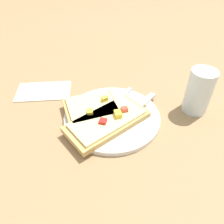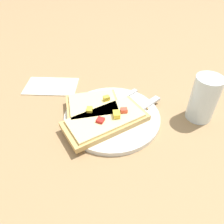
{
  "view_description": "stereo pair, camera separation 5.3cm",
  "coord_description": "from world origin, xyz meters",
  "px_view_note": "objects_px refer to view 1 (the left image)",
  "views": [
    {
      "loc": [
        -0.04,
        -0.4,
        0.37
      ],
      "look_at": [
        0.0,
        0.0,
        0.02
      ],
      "focal_mm": 35.0,
      "sensor_mm": 36.0,
      "label": 1
    },
    {
      "loc": [
        0.02,
        -0.4,
        0.37
      ],
      "look_at": [
        0.0,
        0.0,
        0.02
      ],
      "focal_mm": 35.0,
      "sensor_mm": 36.0,
      "label": 2
    }
  ],
  "objects_px": {
    "napkin": "(44,91)",
    "pizza_slice_corner": "(92,108)",
    "fork": "(103,108)",
    "knife": "(134,111)",
    "plate": "(112,117)",
    "drinking_glass": "(199,91)",
    "pizza_slice_main": "(107,121)"
  },
  "relations": [
    {
      "from": "napkin",
      "to": "pizza_slice_corner",
      "type": "bearing_deg",
      "value": -38.97
    },
    {
      "from": "fork",
      "to": "pizza_slice_corner",
      "type": "relative_size",
      "value": 1.04
    },
    {
      "from": "knife",
      "to": "napkin",
      "type": "xyz_separation_m",
      "value": [
        -0.24,
        0.13,
        -0.01
      ]
    },
    {
      "from": "plate",
      "to": "napkin",
      "type": "distance_m",
      "value": 0.23
    },
    {
      "from": "fork",
      "to": "drinking_glass",
      "type": "bearing_deg",
      "value": 134.04
    },
    {
      "from": "plate",
      "to": "pizza_slice_main",
      "type": "xyz_separation_m",
      "value": [
        -0.01,
        -0.03,
        0.02
      ]
    },
    {
      "from": "plate",
      "to": "pizza_slice_main",
      "type": "distance_m",
      "value": 0.04
    },
    {
      "from": "knife",
      "to": "napkin",
      "type": "bearing_deg",
      "value": -72.52
    },
    {
      "from": "fork",
      "to": "napkin",
      "type": "distance_m",
      "value": 0.2
    },
    {
      "from": "pizza_slice_main",
      "to": "napkin",
      "type": "xyz_separation_m",
      "value": [
        -0.18,
        0.16,
        -0.02
      ]
    },
    {
      "from": "fork",
      "to": "drinking_glass",
      "type": "relative_size",
      "value": 1.41
    },
    {
      "from": "plate",
      "to": "napkin",
      "type": "xyz_separation_m",
      "value": [
        -0.19,
        0.13,
        -0.0
      ]
    },
    {
      "from": "plate",
      "to": "fork",
      "type": "height_order",
      "value": "fork"
    },
    {
      "from": "plate",
      "to": "knife",
      "type": "relative_size",
      "value": 1.4
    },
    {
      "from": "plate",
      "to": "knife",
      "type": "xyz_separation_m",
      "value": [
        0.06,
        0.01,
        0.01
      ]
    },
    {
      "from": "plate",
      "to": "pizza_slice_main",
      "type": "relative_size",
      "value": 1.1
    },
    {
      "from": "pizza_slice_corner",
      "to": "knife",
      "type": "bearing_deg",
      "value": -21.39
    },
    {
      "from": "knife",
      "to": "pizza_slice_corner",
      "type": "height_order",
      "value": "pizza_slice_corner"
    },
    {
      "from": "pizza_slice_corner",
      "to": "napkin",
      "type": "distance_m",
      "value": 0.18
    },
    {
      "from": "pizza_slice_corner",
      "to": "drinking_glass",
      "type": "relative_size",
      "value": 1.35
    },
    {
      "from": "plate",
      "to": "fork",
      "type": "bearing_deg",
      "value": 127.93
    },
    {
      "from": "knife",
      "to": "pizza_slice_main",
      "type": "height_order",
      "value": "pizza_slice_main"
    },
    {
      "from": "pizza_slice_main",
      "to": "fork",
      "type": "bearing_deg",
      "value": 62.46
    },
    {
      "from": "plate",
      "to": "knife",
      "type": "distance_m",
      "value": 0.06
    },
    {
      "from": "fork",
      "to": "pizza_slice_corner",
      "type": "height_order",
      "value": "pizza_slice_corner"
    },
    {
      "from": "plate",
      "to": "pizza_slice_corner",
      "type": "bearing_deg",
      "value": 157.93
    },
    {
      "from": "pizza_slice_main",
      "to": "knife",
      "type": "bearing_deg",
      "value": -5.76
    },
    {
      "from": "knife",
      "to": "pizza_slice_corner",
      "type": "distance_m",
      "value": 0.1
    },
    {
      "from": "knife",
      "to": "drinking_glass",
      "type": "height_order",
      "value": "drinking_glass"
    },
    {
      "from": "plate",
      "to": "pizza_slice_corner",
      "type": "xyz_separation_m",
      "value": [
        -0.05,
        0.02,
        0.02
      ]
    },
    {
      "from": "fork",
      "to": "pizza_slice_main",
      "type": "distance_m",
      "value": 0.06
    },
    {
      "from": "knife",
      "to": "pizza_slice_corner",
      "type": "relative_size",
      "value": 1.1
    }
  ]
}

